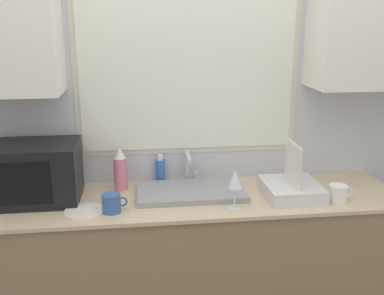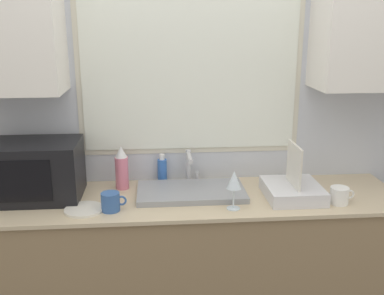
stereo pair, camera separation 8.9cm
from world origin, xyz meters
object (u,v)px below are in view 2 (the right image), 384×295
object	(u,v)px
faucet	(190,164)
dish_rack	(293,189)
wine_glass	(234,181)
spray_bottle	(122,168)
soap_bottle	(162,170)
mug_near_sink	(111,202)
microwave	(36,170)

from	to	relation	value
faucet	dish_rack	size ratio (longest dim) A/B	0.60
wine_glass	spray_bottle	bearing A→B (deg)	149.82
faucet	soap_bottle	world-z (taller)	faucet
faucet	mug_near_sink	world-z (taller)	faucet
faucet	soap_bottle	bearing A→B (deg)	161.51
dish_rack	wine_glass	world-z (taller)	dish_rack
dish_rack	mug_near_sink	xyz separation A→B (m)	(-0.94, -0.10, -0.00)
microwave	mug_near_sink	bearing A→B (deg)	-27.14
spray_bottle	wine_glass	size ratio (longest dim) A/B	1.24
dish_rack	soap_bottle	distance (m)	0.75
mug_near_sink	dish_rack	bearing A→B (deg)	5.86
microwave	soap_bottle	size ratio (longest dim) A/B	2.76
wine_glass	soap_bottle	bearing A→B (deg)	129.40
dish_rack	mug_near_sink	distance (m)	0.95
faucet	wine_glass	xyz separation A→B (m)	(0.19, -0.37, 0.03)
faucet	spray_bottle	size ratio (longest dim) A/B	0.79
spray_bottle	mug_near_sink	bearing A→B (deg)	-96.76
soap_bottle	wine_glass	distance (m)	0.55
microwave	soap_bottle	xyz separation A→B (m)	(0.66, 0.19, -0.08)
dish_rack	wine_glass	bearing A→B (deg)	-159.82
dish_rack	faucet	bearing A→B (deg)	155.26
microwave	wine_glass	size ratio (longest dim) A/B	2.32
faucet	spray_bottle	world-z (taller)	spray_bottle
faucet	dish_rack	distance (m)	0.59
faucet	microwave	world-z (taller)	microwave
mug_near_sink	microwave	bearing A→B (deg)	152.86
faucet	spray_bottle	bearing A→B (deg)	-174.45
dish_rack	microwave	bearing A→B (deg)	175.39
spray_bottle	soap_bottle	xyz separation A→B (m)	(0.22, 0.09, -0.05)
spray_bottle	wine_glass	xyz separation A→B (m)	(0.57, -0.33, 0.03)
spray_bottle	soap_bottle	world-z (taller)	spray_bottle
mug_near_sink	spray_bottle	bearing A→B (deg)	83.24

